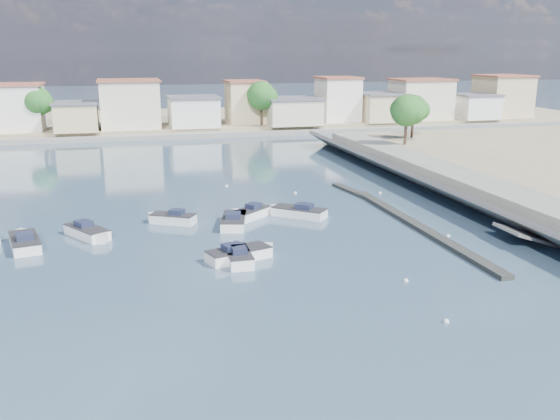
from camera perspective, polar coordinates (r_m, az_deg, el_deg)
name	(u,v)px	position (r m, az deg, el deg)	size (l,w,h in m)	color
ground	(260,169)	(79.88, -1.83, 3.79)	(400.00, 400.00, 0.00)	#2F4B5E
seawall_walkway	(515,202)	(62.70, 20.69, 0.72)	(5.00, 90.00, 1.80)	slate
breakwater	(403,218)	(56.79, 11.18, -0.73)	(2.00, 31.02, 0.35)	black
far_shore_land	(204,120)	(130.49, -6.95, 8.17)	(160.00, 40.00, 1.40)	gray
far_shore_quay	(221,135)	(109.90, -5.45, 6.88)	(160.00, 2.50, 0.80)	slate
far_town	(272,104)	(117.31, -0.73, 9.65)	(113.01, 12.80, 8.35)	beige
shore_trees	(271,101)	(108.12, -0.84, 9.93)	(74.56, 38.32, 7.92)	#38281E
motorboat_a	(238,256)	(45.09, -3.90, -4.21)	(1.79, 4.75, 1.48)	white
motorboat_b	(234,221)	(54.27, -4.23, -0.98)	(3.10, 5.49, 1.48)	white
motorboat_c	(297,212)	(56.90, 1.53, -0.21)	(4.96, 4.62, 1.48)	white
motorboat_d	(249,214)	(56.23, -2.83, -0.40)	(4.25, 4.03, 1.48)	white
motorboat_e	(24,242)	(52.07, -22.34, -2.72)	(3.01, 5.65, 1.48)	white
motorboat_f	(171,219)	(55.49, -9.94, -0.81)	(4.20, 3.29, 1.48)	white
motorboat_g	(89,233)	(52.81, -17.10, -2.03)	(3.88, 4.85, 1.48)	white
motorboat_h	(242,254)	(45.47, -3.52, -4.05)	(5.30, 3.22, 1.48)	white
mooring_buoys	(351,223)	(54.94, 6.54, -1.19)	(15.49, 38.55, 0.35)	silver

